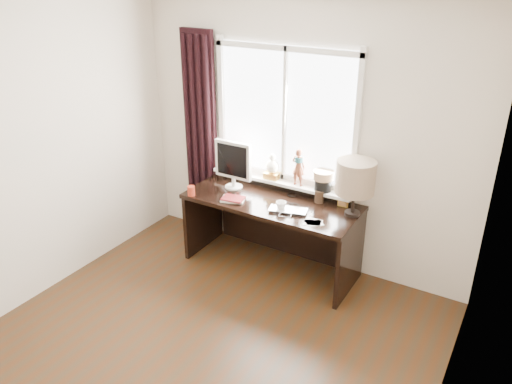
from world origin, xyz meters
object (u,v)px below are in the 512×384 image
Objects in this scene: mug at (281,206)px; table_lamp at (355,178)px; desk at (276,219)px; laptop at (288,210)px; monitor at (233,162)px; red_cup at (191,191)px.

table_lamp reaches higher than mug.
table_lamp is at bearing 0.83° from desk.
laptop is 0.71× the size of monitor.
laptop is 0.43m from desk.
laptop is 0.68m from table_lamp.
red_cup is (-0.92, -0.15, 0.00)m from mug.
mug is 0.42m from desk.
red_cup is at bearing -124.71° from monitor.
monitor is at bearing -176.60° from desk.
table_lamp reaches higher than red_cup.
desk is at bearing 121.92° from laptop.
mug reaches higher than laptop.
mug is 0.72m from table_lamp.
desk is 3.27× the size of table_lamp.
monitor is 1.26m from table_lamp.
mug is 0.06× the size of desk.
table_lamp reaches higher than laptop.
red_cup is at bearing -170.55° from mug.
table_lamp reaches higher than desk.
monitor is (-0.73, 0.20, 0.26)m from laptop.
monitor is (0.26, 0.37, 0.23)m from red_cup.
table_lamp is (1.51, 0.41, 0.32)m from red_cup.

